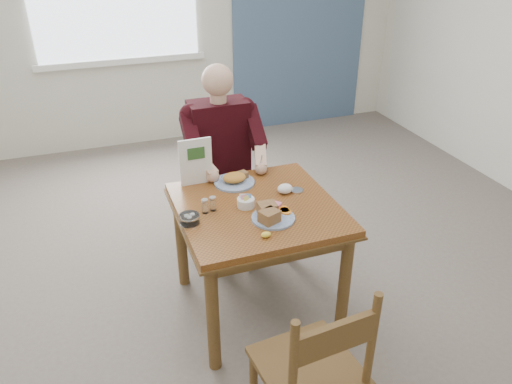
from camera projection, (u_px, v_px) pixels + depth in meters
name	position (u px, v px, depth m)	size (l,w,h in m)	color
floor	(257.00, 305.00, 3.23)	(6.00, 6.00, 0.00)	#5E544C
wall_back	(156.00, 10.00, 5.04)	(5.50, 5.50, 0.00)	silver
accent_panel	(301.00, 2.00, 5.50)	(1.60, 0.02, 2.80)	#415979
lemon_wedge	(266.00, 235.00, 2.58)	(0.05, 0.04, 0.03)	yellow
napkin	(285.00, 189.00, 2.99)	(0.09, 0.08, 0.06)	white
metal_dish	(297.00, 190.00, 3.02)	(0.08, 0.08, 0.01)	silver
table	(257.00, 222.00, 2.93)	(0.92, 0.92, 0.75)	brown
chair_far	(220.00, 186.00, 3.66)	(0.42, 0.42, 0.95)	brown
chair_near	(313.00, 372.00, 2.15)	(0.45, 0.45, 0.95)	brown
diner	(222.00, 149.00, 3.43)	(0.53, 0.56, 1.39)	gray
near_plate	(271.00, 214.00, 2.73)	(0.29, 0.29, 0.08)	white
far_plate	(235.00, 179.00, 3.10)	(0.31, 0.31, 0.07)	white
caddy	(246.00, 202.00, 2.85)	(0.12, 0.12, 0.07)	white
shakers	(209.00, 205.00, 2.79)	(0.09, 0.06, 0.08)	white
creamer	(189.00, 219.00, 2.69)	(0.13, 0.13, 0.05)	white
menu	(196.00, 161.00, 3.04)	(0.20, 0.02, 0.30)	white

